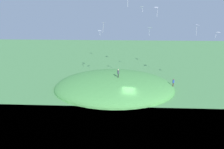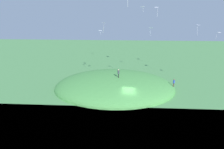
% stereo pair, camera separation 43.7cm
% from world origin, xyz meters
% --- Properties ---
extents(ground_plane, '(160.00, 160.00, 0.00)m').
position_xyz_m(ground_plane, '(0.00, 0.00, 0.00)').
color(ground_plane, '#508F4F').
extents(grass_hill, '(21.53, 25.88, 5.45)m').
position_xyz_m(grass_hill, '(6.86, 3.01, 0.00)').
color(grass_hill, '#4C9748').
rests_on(grass_hill, ground_plane).
extents(person_watching_kites, '(0.51, 0.51, 1.78)m').
position_xyz_m(person_watching_kites, '(5.43, 2.10, 3.82)').
color(person_watching_kites, black).
rests_on(person_watching_kites, grass_hill).
extents(person_near_shore, '(0.40, 0.40, 1.71)m').
position_xyz_m(person_near_shore, '(6.09, -9.48, 1.77)').
color(person_near_shore, '#402F26').
rests_on(person_near_shore, grass_hill).
extents(kite_0, '(0.67, 0.74, 1.63)m').
position_xyz_m(kite_0, '(3.03, -4.49, 16.34)').
color(kite_0, white).
extents(kite_1, '(0.78, 0.64, 1.15)m').
position_xyz_m(kite_1, '(5.37, -16.66, 12.00)').
color(kite_1, white).
extents(kite_2, '(0.88, 1.04, 1.89)m').
position_xyz_m(kite_2, '(14.87, -5.20, 11.95)').
color(kite_2, white).
extents(kite_5, '(1.29, 1.06, 1.30)m').
position_xyz_m(kite_5, '(15.80, -3.12, 16.81)').
color(kite_5, white).
extents(kite_6, '(0.76, 0.75, 2.09)m').
position_xyz_m(kite_6, '(7.71, 5.27, 13.37)').
color(kite_6, white).
extents(kite_8, '(1.10, 0.83, 2.21)m').
position_xyz_m(kite_8, '(8.79, -13.72, 13.09)').
color(kite_8, white).
extents(kite_9, '(1.19, 1.03, 1.11)m').
position_xyz_m(kite_9, '(12.42, 6.62, 11.60)').
color(kite_9, white).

